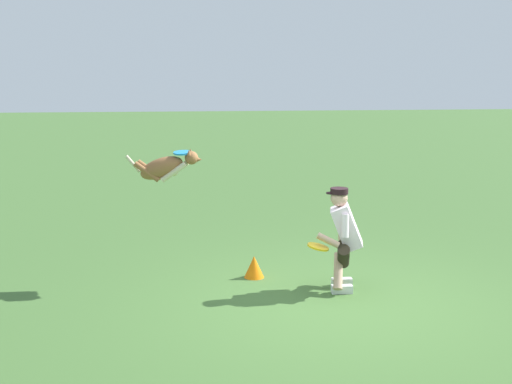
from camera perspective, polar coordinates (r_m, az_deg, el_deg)
name	(u,v)px	position (r m, az deg, el deg)	size (l,w,h in m)	color
ground_plane	(335,306)	(8.25, 6.50, -9.35)	(60.00, 60.00, 0.00)	#426831
person	(343,236)	(8.64, 7.21, -3.59)	(0.64, 0.66, 1.29)	silver
dog	(165,167)	(8.82, -7.47, 2.03)	(0.99, 0.36, 0.46)	#926139
frisbee_flying	(182,153)	(8.77, -6.12, 3.24)	(0.22, 0.22, 0.02)	#2391DD
frisbee_held	(318,247)	(8.43, 5.14, -4.52)	(0.27, 0.27, 0.02)	yellow
training_cone	(254,267)	(9.19, -0.16, -6.18)	(0.26, 0.26, 0.29)	orange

